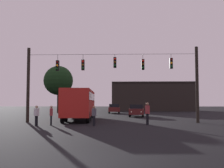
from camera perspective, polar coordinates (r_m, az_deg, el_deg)
name	(u,v)px	position (r m, az deg, el deg)	size (l,w,h in m)	color
ground_plane	(114,117)	(33.06, 0.49, -6.93)	(168.00, 168.00, 0.00)	black
overhead_signal_span	(112,78)	(24.70, 0.06, 1.30)	(15.47, 0.44, 6.77)	black
city_bus	(80,102)	(28.34, -6.66, -3.65)	(3.14, 11.13, 3.00)	#B21E19
car_near_right	(136,110)	(34.89, 5.08, -5.44)	(2.07, 4.42, 1.52)	#511919
car_far_left	(114,108)	(45.08, 0.44, -5.07)	(1.93, 4.38, 1.52)	#511919
pedestrian_crossing_left	(51,114)	(22.19, -12.50, -6.16)	(0.33, 0.41, 1.54)	black
pedestrian_crossing_center	(147,112)	(22.35, 7.34, -5.79)	(0.36, 0.42, 1.78)	black
pedestrian_crossing_right	(94,115)	(21.18, -3.74, -6.36)	(0.33, 0.41, 1.54)	black
pedestrian_near_bus	(36,115)	(21.95, -15.38, -6.12)	(0.34, 0.41, 1.55)	black
corner_building	(151,97)	(59.39, 8.11, -2.67)	(16.44, 10.46, 5.85)	black
tree_left_silhouette	(58,81)	(47.31, -11.06, 0.70)	(4.93, 4.93, 7.93)	black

